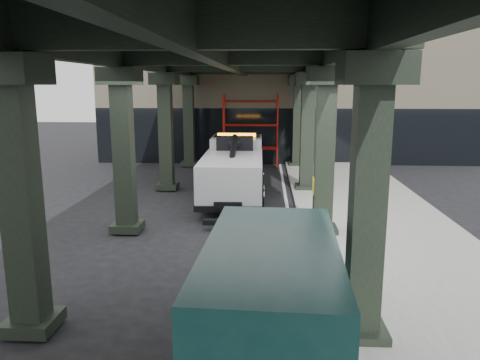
% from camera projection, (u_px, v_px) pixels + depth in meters
% --- Properties ---
extents(ground, '(90.00, 90.00, 0.00)m').
position_uv_depth(ground, '(232.00, 257.00, 12.43)').
color(ground, black).
rests_on(ground, ground).
extents(sidewalk, '(5.00, 40.00, 0.15)m').
position_uv_depth(sidewalk, '(385.00, 234.00, 14.12)').
color(sidewalk, gray).
rests_on(sidewalk, ground).
extents(lane_stripe, '(0.12, 38.00, 0.01)m').
position_uv_depth(lane_stripe, '(292.00, 235.00, 14.29)').
color(lane_stripe, silver).
rests_on(lane_stripe, ground).
extents(viaduct, '(7.40, 32.00, 6.40)m').
position_uv_depth(viaduct, '(222.00, 51.00, 13.32)').
color(viaduct, black).
rests_on(viaduct, ground).
extents(building, '(22.00, 10.00, 8.00)m').
position_uv_depth(building, '(284.00, 93.00, 31.09)').
color(building, '#C6B793').
rests_on(building, ground).
extents(scaffolding, '(3.08, 0.88, 4.00)m').
position_uv_depth(scaffolding, '(251.00, 128.00, 26.34)').
color(scaffolding, '#AE170D').
rests_on(scaffolding, ground).
extents(tow_truck, '(2.45, 7.85, 2.56)m').
position_uv_depth(tow_truck, '(235.00, 167.00, 18.91)').
color(tow_truck, black).
rests_on(tow_truck, ground).
extents(towed_van, '(2.38, 5.48, 2.19)m').
position_uv_depth(towed_van, '(271.00, 298.00, 7.43)').
color(towed_van, '#12413E').
rests_on(towed_van, ground).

